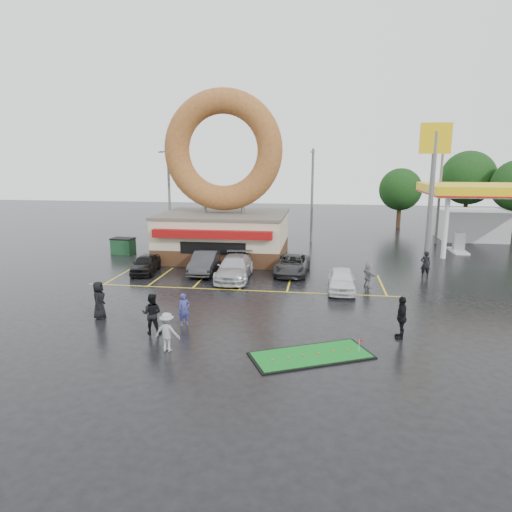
# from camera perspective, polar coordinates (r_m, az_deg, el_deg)

# --- Properties ---
(ground) EXTENTS (120.00, 120.00, 0.00)m
(ground) POSITION_cam_1_polar(r_m,az_deg,el_deg) (25.42, -3.52, -6.41)
(ground) COLOR black
(ground) RESTS_ON ground
(donut_shop) EXTENTS (10.20, 8.70, 13.50)m
(donut_shop) POSITION_cam_1_polar(r_m,az_deg,el_deg) (37.60, -4.08, 6.57)
(donut_shop) COLOR #472B19
(donut_shop) RESTS_ON ground
(gas_station) EXTENTS (12.30, 13.65, 5.90)m
(gas_station) POSITION_cam_1_polar(r_m,az_deg,el_deg) (47.19, 26.89, 5.48)
(gas_station) COLOR silver
(gas_station) RESTS_ON ground
(shell_sign) EXTENTS (2.20, 0.36, 10.60)m
(shell_sign) POSITION_cam_1_polar(r_m,az_deg,el_deg) (36.49, 21.28, 10.21)
(shell_sign) COLOR slate
(shell_sign) RESTS_ON ground
(streetlight_left) EXTENTS (0.40, 2.21, 9.00)m
(streetlight_left) POSITION_cam_1_polar(r_m,az_deg,el_deg) (46.14, -10.83, 7.79)
(streetlight_left) COLOR slate
(streetlight_left) RESTS_ON ground
(streetlight_mid) EXTENTS (0.40, 2.21, 9.00)m
(streetlight_mid) POSITION_cam_1_polar(r_m,az_deg,el_deg) (44.64, 7.02, 7.78)
(streetlight_mid) COLOR slate
(streetlight_mid) RESTS_ON ground
(streetlight_right) EXTENTS (0.40, 2.21, 9.00)m
(streetlight_right) POSITION_cam_1_polar(r_m,az_deg,el_deg) (46.94, 21.98, 7.21)
(streetlight_right) COLOR slate
(streetlight_right) RESTS_ON ground
(tree_far_c) EXTENTS (6.30, 6.30, 9.00)m
(tree_far_c) POSITION_cam_1_polar(r_m,az_deg,el_deg) (60.09, 25.01, 8.84)
(tree_far_c) COLOR #332114
(tree_far_c) RESTS_ON ground
(tree_far_d) EXTENTS (4.90, 4.90, 7.00)m
(tree_far_d) POSITION_cam_1_polar(r_m,az_deg,el_deg) (56.43, 17.60, 7.93)
(tree_far_d) COLOR #332114
(tree_far_d) RESTS_ON ground
(car_black) EXTENTS (2.13, 4.16, 1.35)m
(car_black) POSITION_cam_1_polar(r_m,az_deg,el_deg) (33.63, -13.63, -0.94)
(car_black) COLOR black
(car_black) RESTS_ON ground
(car_dgrey) EXTENTS (1.81, 4.77, 1.55)m
(car_dgrey) POSITION_cam_1_polar(r_m,az_deg,el_deg) (32.90, -6.37, -0.78)
(car_dgrey) COLOR #2C2C2F
(car_dgrey) RESTS_ON ground
(car_silver) EXTENTS (2.36, 5.43, 1.56)m
(car_silver) POSITION_cam_1_polar(r_m,az_deg,el_deg) (31.09, -2.70, -1.47)
(car_silver) COLOR #B2B3B7
(car_silver) RESTS_ON ground
(car_grey) EXTENTS (2.53, 4.98, 1.35)m
(car_grey) POSITION_cam_1_polar(r_m,az_deg,el_deg) (32.50, 4.54, -1.09)
(car_grey) COLOR #2D2D2F
(car_grey) RESTS_ON ground
(car_white) EXTENTS (1.72, 4.15, 1.41)m
(car_white) POSITION_cam_1_polar(r_m,az_deg,el_deg) (28.72, 10.64, -2.96)
(car_white) COLOR white
(car_white) RESTS_ON ground
(person_blue) EXTENTS (0.70, 0.64, 1.61)m
(person_blue) POSITION_cam_1_polar(r_m,az_deg,el_deg) (22.76, -8.96, -6.64)
(person_blue) COLOR navy
(person_blue) RESTS_ON ground
(person_blackjkt) EXTENTS (0.98, 0.79, 1.94)m
(person_blackjkt) POSITION_cam_1_polar(r_m,az_deg,el_deg) (21.98, -12.88, -7.03)
(person_blackjkt) COLOR black
(person_blackjkt) RESTS_ON ground
(person_hoodie) EXTENTS (1.15, 0.72, 1.70)m
(person_hoodie) POSITION_cam_1_polar(r_m,az_deg,el_deg) (19.96, -11.05, -9.30)
(person_hoodie) COLOR gray
(person_hoodie) RESTS_ON ground
(person_bystander) EXTENTS (0.78, 1.05, 1.95)m
(person_bystander) POSITION_cam_1_polar(r_m,az_deg,el_deg) (24.74, -19.04, -5.22)
(person_bystander) COLOR black
(person_bystander) RESTS_ON ground
(person_cameraman) EXTENTS (0.53, 1.18, 1.98)m
(person_cameraman) POSITION_cam_1_polar(r_m,az_deg,el_deg) (21.91, 17.72, -7.31)
(person_cameraman) COLOR black
(person_cameraman) RESTS_ON ground
(person_walker_near) EXTENTS (1.08, 1.56, 1.62)m
(person_walker_near) POSITION_cam_1_polar(r_m,az_deg,el_deg) (29.98, 13.85, -2.26)
(person_walker_near) COLOR gray
(person_walker_near) RESTS_ON ground
(person_walker_far) EXTENTS (0.69, 0.46, 1.85)m
(person_walker_far) POSITION_cam_1_polar(r_m,az_deg,el_deg) (33.50, 20.42, -0.98)
(person_walker_far) COLOR black
(person_walker_far) RESTS_ON ground
(dumpster) EXTENTS (1.91, 1.38, 1.30)m
(dumpster) POSITION_cam_1_polar(r_m,az_deg,el_deg) (40.94, -16.26, 1.17)
(dumpster) COLOR #1B4727
(dumpster) RESTS_ON ground
(putting_green) EXTENTS (5.42, 4.10, 0.62)m
(putting_green) POSITION_cam_1_polar(r_m,az_deg,el_deg) (19.53, 6.90, -12.22)
(putting_green) COLOR black
(putting_green) RESTS_ON ground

